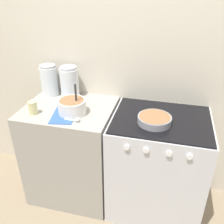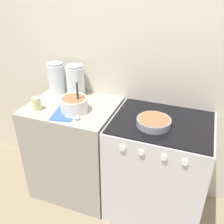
% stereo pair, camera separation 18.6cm
% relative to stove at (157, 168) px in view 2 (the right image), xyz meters
% --- Properties ---
extents(ground_plane, '(12.00, 12.00, 0.00)m').
position_rel_stove_xyz_m(ground_plane, '(-0.39, -0.30, -0.45)').
color(ground_plane, gray).
extents(wall_back, '(4.54, 0.05, 2.40)m').
position_rel_stove_xyz_m(wall_back, '(-0.39, 0.33, 0.75)').
color(wall_back, beige).
rests_on(wall_back, ground_plane).
extents(countertop_cabinet, '(0.73, 0.60, 0.90)m').
position_rel_stove_xyz_m(countertop_cabinet, '(-0.76, 0.00, 0.00)').
color(countertop_cabinet, '#9E998E').
rests_on(countertop_cabinet, ground_plane).
extents(stove, '(0.75, 0.62, 0.90)m').
position_rel_stove_xyz_m(stove, '(0.00, 0.00, 0.00)').
color(stove, silver).
rests_on(stove, ground_plane).
extents(mixing_bowl, '(0.22, 0.22, 0.25)m').
position_rel_stove_xyz_m(mixing_bowl, '(-0.69, -0.08, 0.51)').
color(mixing_bowl, white).
rests_on(mixing_bowl, countertop_cabinet).
extents(baking_pan, '(0.25, 0.25, 0.06)m').
position_rel_stove_xyz_m(baking_pan, '(-0.05, -0.08, 0.48)').
color(baking_pan, gray).
rests_on(baking_pan, stove).
extents(storage_jar_left, '(0.15, 0.15, 0.27)m').
position_rel_stove_xyz_m(storage_jar_left, '(-1.01, 0.20, 0.57)').
color(storage_jar_left, silver).
rests_on(storage_jar_left, countertop_cabinet).
extents(storage_jar_middle, '(0.16, 0.16, 0.28)m').
position_rel_stove_xyz_m(storage_jar_middle, '(-0.82, 0.20, 0.57)').
color(storage_jar_middle, silver).
rests_on(storage_jar_middle, countertop_cabinet).
extents(tin_can, '(0.07, 0.07, 0.10)m').
position_rel_stove_xyz_m(tin_can, '(-0.98, -0.16, 0.50)').
color(tin_can, beige).
rests_on(tin_can, countertop_cabinet).
extents(recipe_page, '(0.22, 0.32, 0.01)m').
position_rel_stove_xyz_m(recipe_page, '(-0.74, -0.12, 0.45)').
color(recipe_page, '#3359B2').
rests_on(recipe_page, countertop_cabinet).
extents(measuring_spoon, '(0.12, 0.04, 0.04)m').
position_rel_stove_xyz_m(measuring_spoon, '(-0.61, -0.20, 0.47)').
color(measuring_spoon, white).
rests_on(measuring_spoon, countertop_cabinet).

